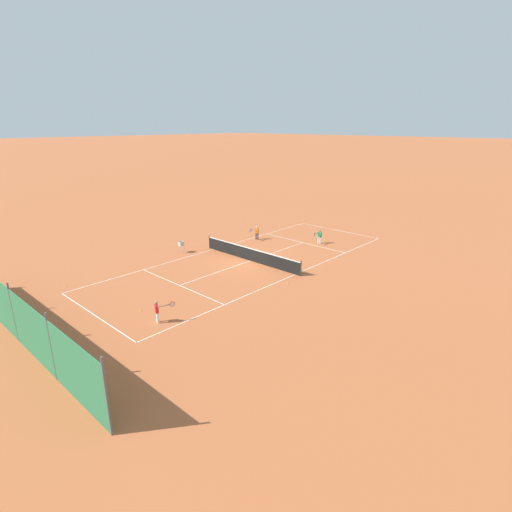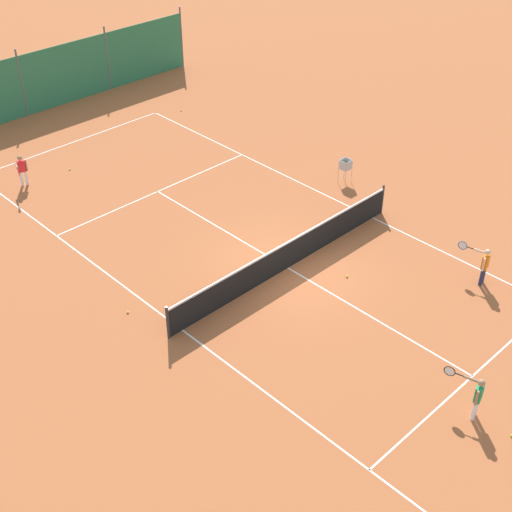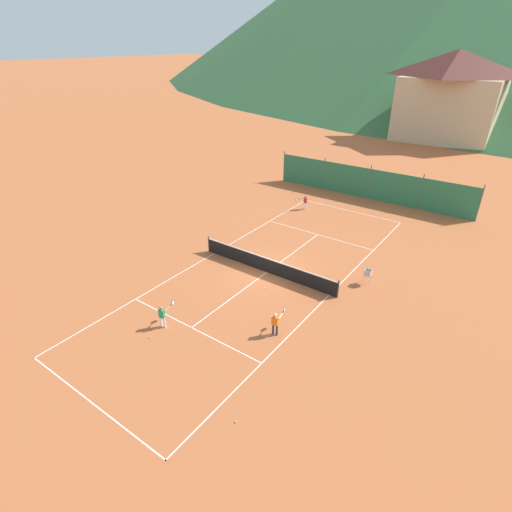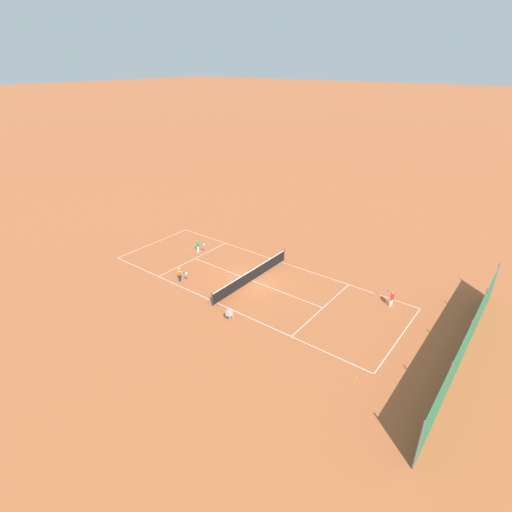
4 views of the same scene
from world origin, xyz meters
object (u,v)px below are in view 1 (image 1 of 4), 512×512
Objects in this scene: player_near_service at (319,236)px; tennis_ball_alley_right at (141,310)px; player_far_baseline at (158,310)px; tennis_ball_service_box at (279,226)px; tennis_ball_by_net_right at (324,241)px; player_near_baseline at (257,232)px; tennis_net at (251,254)px; tennis_ball_by_net_left at (256,253)px; ball_hopper at (181,244)px; tennis_ball_far_corner at (287,283)px; tennis_ball_mid_court at (66,286)px.

player_near_service is 17.06m from tennis_ball_alley_right.
player_far_baseline is 17.71× the size of tennis_ball_service_box.
player_near_service is at bearing 96.48° from tennis_ball_by_net_right.
player_far_baseline is (-6.68, 14.49, -0.02)m from player_near_baseline.
tennis_net is 7.85× the size of player_far_baseline.
tennis_net is 1.87m from tennis_ball_by_net_left.
player_near_service is 18.03× the size of tennis_ball_by_net_right.
tennis_ball_service_box is 11.66m from ball_hopper.
player_near_service is 18.03× the size of tennis_ball_far_corner.
tennis_net is 10.31× the size of ball_hopper.
ball_hopper is at bearing -88.18° from tennis_ball_mid_court.
tennis_ball_service_box and tennis_ball_mid_court have the same top height.
ball_hopper is at bearing 3.63° from tennis_ball_far_corner.
tennis_ball_mid_court is at bearing 71.39° from player_near_service.
player_near_service is 18.03× the size of tennis_ball_service_box.
tennis_ball_service_box and tennis_ball_alley_right have the same top height.
player_near_baseline reaches higher than player_near_service.
tennis_ball_far_corner is at bearing -100.48° from player_far_baseline.
player_far_baseline reaches higher than ball_hopper.
tennis_net is at bearing 118.31° from tennis_ball_service_box.
ball_hopper is at bearing 88.79° from tennis_ball_service_box.
tennis_ball_by_net_left is (-2.59, 2.88, -0.67)m from player_near_baseline.
tennis_ball_alley_right is (-1.38, 9.97, -0.47)m from tennis_net.
tennis_ball_far_corner and tennis_ball_alley_right have the same top height.
tennis_ball_by_net_right is at bearing -121.60° from ball_hopper.
player_near_baseline is 5.86m from tennis_ball_by_net_right.
tennis_ball_alley_right is at bearing 91.08° from tennis_ball_by_net_right.
player_near_service is 18.03× the size of tennis_ball_mid_court.
tennis_net is 139.09× the size of tennis_ball_service_box.
tennis_ball_service_box is at bearing -71.61° from tennis_ball_alley_right.
tennis_ball_far_corner is at bearing 143.78° from player_near_baseline.
player_near_baseline reaches higher than ball_hopper.
tennis_ball_by_net_left is at bearing -107.75° from tennis_ball_mid_court.
player_near_baseline is 3.93m from tennis_ball_by_net_left.
tennis_ball_by_net_right is at bearing -83.52° from player_near_service.
tennis_ball_by_net_right is 0.07× the size of ball_hopper.
player_near_baseline is at bearing -65.24° from player_far_baseline.
player_near_baseline is 18.24× the size of tennis_ball_by_net_left.
tennis_ball_service_box is at bearing -48.32° from tennis_ball_far_corner.
tennis_ball_by_net_left is at bearing 117.83° from tennis_ball_service_box.
tennis_ball_by_net_right is 12.13m from ball_hopper.
tennis_ball_alley_right is at bearing 90.76° from player_near_service.
tennis_net is 5.76m from ball_hopper.
tennis_net is 8.15m from tennis_ball_by_net_right.
player_near_baseline is at bearing -95.50° from tennis_ball_mid_court.
player_far_baseline is 18.27m from tennis_ball_by_net_right.
player_near_baseline is 5.36m from player_near_service.
tennis_net is 5.02m from tennis_ball_far_corner.
tennis_ball_service_box is 6.24m from tennis_ball_by_net_right.
tennis_ball_alley_right is (-0.23, 17.05, -0.66)m from player_near_service.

